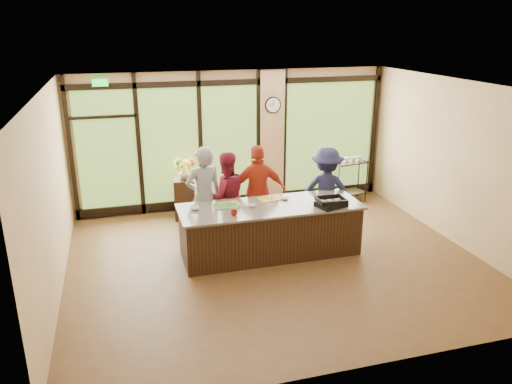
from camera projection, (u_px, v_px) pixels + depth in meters
floor at (275, 261)px, 8.72m from camera, size 7.00×7.00×0.00m
ceiling at (277, 87)px, 7.75m from camera, size 7.00×7.00×0.00m
back_wall at (234, 140)px, 10.97m from camera, size 7.00×0.00×7.00m
left_wall at (50, 198)px, 7.33m from camera, size 0.00×6.00×6.00m
right_wall at (458, 163)px, 9.14m from camera, size 0.00×6.00×6.00m
window_wall at (242, 144)px, 11.00m from camera, size 6.90×0.12×3.00m
island_base at (270, 231)px, 8.85m from camera, size 3.10×1.00×0.88m
countertop at (270, 207)px, 8.70m from camera, size 3.20×1.10×0.04m
wall_clock at (273, 105)px, 10.82m from camera, size 0.36×0.04×0.36m
cook_left at (204, 197)px, 9.08m from camera, size 0.74×0.55×1.88m
cook_midleft at (226, 196)px, 9.35m from camera, size 0.87×0.70×1.71m
cook_midright at (258, 192)px, 9.45m from camera, size 1.09×0.51×1.81m
cook_right at (326, 190)px, 9.69m from camera, size 1.26×0.99×1.70m
roasting_pan at (331, 204)px, 8.64m from camera, size 0.57×0.50×0.09m
mixing_bowl at (326, 200)px, 8.83m from camera, size 0.32×0.32×0.08m
cutting_board_left at (226, 206)px, 8.66m from camera, size 0.41×0.31×0.01m
cutting_board_center at (229, 204)px, 8.76m from camera, size 0.39×0.30×0.01m
cutting_board_right at (270, 199)px, 9.02m from camera, size 0.48×0.40×0.01m
prep_bowl_near at (194, 208)px, 8.49m from camera, size 0.21×0.21×0.05m
prep_bowl_mid at (252, 206)px, 8.63m from camera, size 0.17×0.17×0.04m
prep_bowl_far at (285, 199)px, 8.99m from camera, size 0.15×0.15×0.03m
red_ramekin at (234, 213)px, 8.23m from camera, size 0.13×0.13×0.09m
flower_stand at (185, 199)px, 10.50m from camera, size 0.50×0.50×0.86m
flower_vase at (184, 174)px, 10.32m from camera, size 0.29×0.29×0.24m
bar_cart at (349, 175)px, 11.47m from camera, size 0.82×0.54×1.05m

